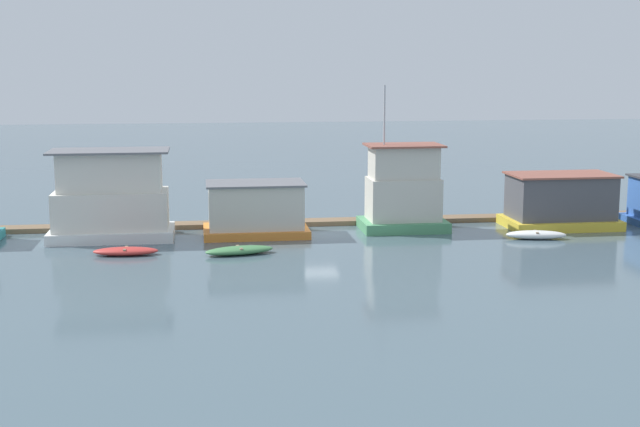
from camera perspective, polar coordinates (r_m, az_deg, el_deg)
ground_plane at (r=54.53m, az=-0.14°, el=-1.27°), size 200.00×200.00×0.00m
dock_walkway at (r=57.40m, az=-0.54°, el=-0.56°), size 59.60×1.47×0.30m
houseboat_white at (r=53.84m, az=-13.23°, el=0.89°), size 7.22×3.92×5.29m
houseboat_orange at (r=53.89m, az=-4.15°, el=0.24°), size 6.29×4.06×3.22m
houseboat_green at (r=55.53m, az=5.35°, el=1.41°), size 5.29×3.67×8.98m
houseboat_yellow at (r=58.31m, az=15.13°, el=0.74°), size 6.93×4.18×3.41m
dinghy_red at (r=49.54m, az=-12.33°, el=-2.37°), size 3.57×1.39×0.44m
dinghy_green at (r=48.76m, az=-5.18°, el=-2.36°), size 3.95×1.95×0.46m
dinghy_white at (r=54.26m, az=13.66°, el=-1.33°), size 3.69×1.67×0.51m
mooring_post_near_left at (r=56.28m, az=-14.48°, el=-0.45°), size 0.27×0.27×1.53m
mooring_post_centre at (r=62.09m, az=18.23°, el=0.42°), size 0.21×0.21×1.78m
mooring_post_far_right at (r=60.03m, az=13.86°, el=0.37°), size 0.20×0.20×1.88m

